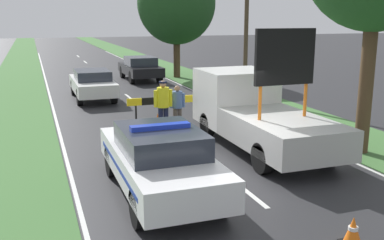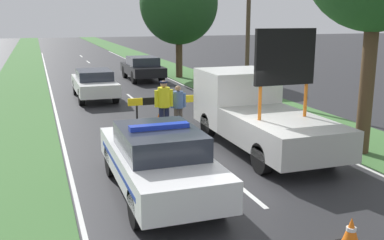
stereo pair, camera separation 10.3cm
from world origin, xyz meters
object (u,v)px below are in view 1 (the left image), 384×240
at_px(pedestrian_civilian, 177,104).
at_px(roadside_tree_near_right, 176,3).
at_px(police_officer, 163,102).
at_px(work_truck, 254,111).
at_px(queued_car_van_white, 92,83).
at_px(traffic_cone_near_police, 158,121).
at_px(traffic_cone_centre_front, 353,231).
at_px(utility_pole, 246,20).
at_px(road_barrier, 170,101).
at_px(police_car, 159,159).
at_px(queued_car_sedan_black, 140,68).

distance_m(pedestrian_civilian, roadside_tree_near_right, 14.30).
bearing_deg(police_officer, work_truck, 103.50).
height_order(police_officer, queued_car_van_white, police_officer).
distance_m(police_officer, traffic_cone_near_police, 1.01).
height_order(traffic_cone_near_police, traffic_cone_centre_front, traffic_cone_near_police).
bearing_deg(traffic_cone_near_police, utility_pole, 38.78).
xyz_separation_m(road_barrier, utility_pole, (4.97, 3.99, 2.85)).
xyz_separation_m(pedestrian_civilian, roadside_tree_near_right, (4.16, 13.15, 3.78)).
distance_m(police_car, queued_car_sedan_black, 18.55).
distance_m(road_barrier, roadside_tree_near_right, 13.58).
height_order(roadside_tree_near_right, utility_pole, roadside_tree_near_right).
xyz_separation_m(work_truck, utility_pole, (3.32, 7.42, 2.63)).
distance_m(traffic_cone_centre_front, roadside_tree_near_right, 22.66).
relative_size(police_officer, utility_pole, 0.25).
bearing_deg(traffic_cone_near_police, roadside_tree_near_right, 69.55).
bearing_deg(queued_car_sedan_black, pedestrian_civilian, 82.62).
bearing_deg(work_truck, queued_car_van_white, -69.85).
xyz_separation_m(police_officer, traffic_cone_near_police, (-0.02, 0.63, -0.79)).
relative_size(road_barrier, roadside_tree_near_right, 0.43).
xyz_separation_m(road_barrier, police_officer, (-0.55, -1.10, 0.20)).
bearing_deg(road_barrier, roadside_tree_near_right, 64.47).
height_order(queued_car_sedan_black, roadside_tree_near_right, roadside_tree_near_right).
height_order(police_car, police_officer, police_officer).
xyz_separation_m(pedestrian_civilian, traffic_cone_centre_front, (0.39, -8.74, -0.66)).
distance_m(traffic_cone_centre_front, utility_pole, 14.70).
distance_m(traffic_cone_centre_front, queued_car_van_white, 16.01).
distance_m(queued_car_van_white, roadside_tree_near_right, 9.50).
relative_size(work_truck, traffic_cone_centre_front, 12.03).
xyz_separation_m(traffic_cone_near_police, queued_car_van_white, (-1.39, 6.72, 0.48)).
bearing_deg(traffic_cone_centre_front, utility_pole, 71.46).
relative_size(work_truck, queued_car_van_white, 1.28).
relative_size(pedestrian_civilian, traffic_cone_centre_front, 3.11).
distance_m(road_barrier, traffic_cone_near_police, 0.94).
xyz_separation_m(pedestrian_civilian, utility_pole, (4.93, 4.80, 2.80)).
height_order(work_truck, utility_pole, utility_pole).
relative_size(road_barrier, traffic_cone_centre_front, 6.27).
bearing_deg(police_officer, queued_car_van_white, -108.86).
xyz_separation_m(traffic_cone_centre_front, utility_pole, (4.54, 13.55, 3.46)).
relative_size(road_barrier, pedestrian_civilian, 2.01).
height_order(traffic_cone_centre_front, queued_car_van_white, queued_car_van_white).
distance_m(road_barrier, pedestrian_civilian, 0.82).
distance_m(queued_car_sedan_black, roadside_tree_near_right, 4.67).
xyz_separation_m(queued_car_van_white, utility_pole, (6.93, -2.27, 2.95)).
xyz_separation_m(road_barrier, roadside_tree_near_right, (4.20, 12.33, 3.83)).
bearing_deg(work_truck, pedestrian_civilian, -58.65).
distance_m(police_officer, pedestrian_civilian, 0.67).
relative_size(road_barrier, police_officer, 1.75).
height_order(traffic_cone_near_police, queued_car_van_white, queued_car_van_white).
distance_m(traffic_cone_near_police, queued_car_van_white, 6.88).
distance_m(work_truck, police_officer, 3.21).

